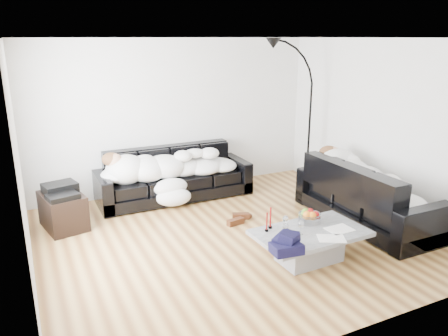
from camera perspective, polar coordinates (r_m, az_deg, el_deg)
name	(u,v)px	position (r m, az deg, el deg)	size (l,w,h in m)	color
ground	(234,237)	(6.01, 1.25, -8.99)	(5.00, 5.00, 0.00)	brown
wall_back	(175,116)	(7.60, -6.40, 6.73)	(5.00, 0.02, 2.60)	silver
wall_left	(20,169)	(5.00, -25.15, -0.09)	(0.02, 4.50, 2.60)	silver
wall_right	(381,127)	(7.04, 19.88, 5.03)	(0.02, 4.50, 2.60)	silver
ceiling	(235,38)	(5.41, 1.43, 16.63)	(5.00, 5.00, 0.00)	white
sofa_back	(174,174)	(7.32, -6.51, -0.80)	(2.53, 0.88, 0.83)	black
sofa_right	(367,193)	(6.65, 18.20, -3.11)	(2.21, 0.95, 0.89)	black
sleeper_back	(175,162)	(7.22, -6.44, 0.76)	(2.14, 0.74, 0.43)	white
sleeper_right	(369,179)	(6.59, 18.36, -1.44)	(1.89, 0.80, 0.46)	white
teal_cushion	(335,163)	(7.01, 14.24, 0.58)	(0.36, 0.30, 0.20)	#0A4147
coffee_table	(310,246)	(5.44, 11.12, -9.96)	(1.34, 0.78, 0.39)	#939699
fruit_bowl	(310,215)	(5.57, 11.13, -6.09)	(0.28, 0.28, 0.18)	white
wine_glass_a	(285,223)	(5.32, 8.02, -7.08)	(0.07, 0.07, 0.17)	white
wine_glass_b	(285,230)	(5.14, 8.03, -8.03)	(0.07, 0.07, 0.16)	white
wine_glass_c	(301,228)	(5.22, 9.99, -7.69)	(0.07, 0.07, 0.17)	white
candle_left	(267,222)	(5.23, 5.61, -7.06)	(0.04, 0.04, 0.23)	maroon
candle_right	(270,218)	(5.31, 6.08, -6.50)	(0.05, 0.05, 0.27)	maroon
newspaper_a	(339,229)	(5.47, 14.84, -7.72)	(0.31, 0.24, 0.01)	silver
newspaper_b	(331,238)	(5.22, 13.86, -8.90)	(0.31, 0.22, 0.01)	silver
navy_jacket	(286,237)	(4.78, 8.12, -8.93)	(0.34, 0.28, 0.17)	black
shoes	(238,219)	(6.45, 1.84, -6.64)	(0.43, 0.31, 0.10)	#472311
av_cabinet	(63,211)	(6.60, -20.27, -5.28)	(0.50, 0.73, 0.50)	black
stereo	(61,190)	(6.49, -20.55, -2.68)	(0.44, 0.34, 0.13)	black
floor_lamp	(309,125)	(7.72, 11.10, 5.49)	(0.83, 0.33, 2.28)	black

